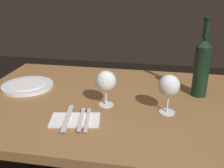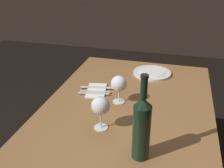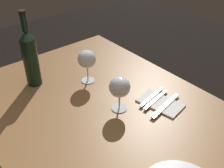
% 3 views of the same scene
% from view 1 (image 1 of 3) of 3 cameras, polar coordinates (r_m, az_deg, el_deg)
% --- Properties ---
extents(dining_table, '(1.30, 0.90, 0.74)m').
position_cam_1_polar(dining_table, '(1.27, -0.21, -7.03)').
color(dining_table, olive).
rests_on(dining_table, ground).
extents(wine_glass_left, '(0.09, 0.09, 0.16)m').
position_cam_1_polar(wine_glass_left, '(1.09, 11.94, -0.45)').
color(wine_glass_left, white).
rests_on(wine_glass_left, dining_table).
extents(wine_glass_right, '(0.09, 0.09, 0.16)m').
position_cam_1_polar(wine_glass_right, '(1.14, -1.32, 0.52)').
color(wine_glass_right, white).
rests_on(wine_glass_right, dining_table).
extents(wine_bottle, '(0.07, 0.07, 0.36)m').
position_cam_1_polar(wine_bottle, '(1.30, 18.44, 3.60)').
color(wine_bottle, black).
rests_on(wine_bottle, dining_table).
extents(dinner_plate, '(0.26, 0.26, 0.02)m').
position_cam_1_polar(dinner_plate, '(1.44, -17.38, -0.32)').
color(dinner_plate, white).
rests_on(dinner_plate, dining_table).
extents(folded_napkin, '(0.21, 0.14, 0.01)m').
position_cam_1_polar(folded_napkin, '(1.07, -7.79, -7.51)').
color(folded_napkin, white).
rests_on(folded_napkin, dining_table).
extents(fork_inner, '(0.05, 0.18, 0.00)m').
position_cam_1_polar(fork_inner, '(1.06, -6.51, -7.34)').
color(fork_inner, silver).
rests_on(fork_inner, folded_napkin).
extents(fork_outer, '(0.05, 0.18, 0.00)m').
position_cam_1_polar(fork_outer, '(1.05, -5.19, -7.48)').
color(fork_outer, silver).
rests_on(fork_outer, folded_napkin).
extents(table_knife, '(0.06, 0.21, 0.00)m').
position_cam_1_polar(table_knife, '(1.07, -9.34, -7.03)').
color(table_knife, silver).
rests_on(table_knife, folded_napkin).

